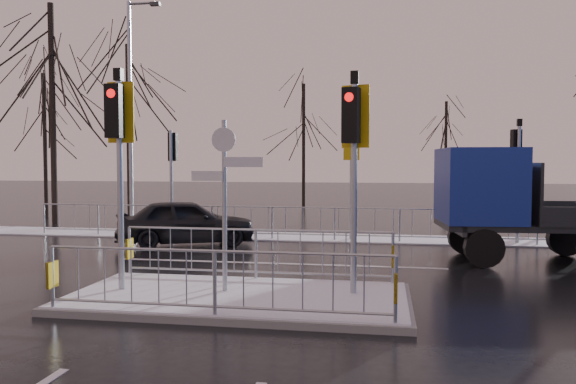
% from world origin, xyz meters
% --- Properties ---
extents(ground, '(120.00, 120.00, 0.00)m').
position_xyz_m(ground, '(0.00, 0.00, 0.00)').
color(ground, black).
rests_on(ground, ground).
extents(snow_verge, '(30.00, 2.00, 0.04)m').
position_xyz_m(snow_verge, '(0.00, 8.60, 0.02)').
color(snow_verge, white).
rests_on(snow_verge, ground).
extents(lane_markings, '(8.00, 11.38, 0.01)m').
position_xyz_m(lane_markings, '(0.00, -0.33, 0.00)').
color(lane_markings, silver).
rests_on(lane_markings, ground).
extents(traffic_island, '(6.00, 3.04, 4.15)m').
position_xyz_m(traffic_island, '(-0.01, 0.01, 0.39)').
color(traffic_island, slate).
rests_on(traffic_island, ground).
extents(far_kerb_fixtures, '(18.00, 0.65, 3.83)m').
position_xyz_m(far_kerb_fixtures, '(0.29, 8.09, 1.02)').
color(far_kerb_fixtures, '#9AA1A8').
rests_on(far_kerb_fixtures, ground).
extents(car_far_lane, '(4.38, 3.12, 1.39)m').
position_xyz_m(car_far_lane, '(-3.31, 6.43, 0.69)').
color(car_far_lane, black).
rests_on(car_far_lane, ground).
extents(flatbed_truck, '(6.23, 2.69, 2.82)m').
position_xyz_m(flatbed_truck, '(5.72, 5.19, 1.50)').
color(flatbed_truck, black).
rests_on(flatbed_truck, ground).
extents(tree_near_a, '(4.75, 4.75, 8.97)m').
position_xyz_m(tree_near_a, '(-10.50, 11.00, 6.11)').
color(tree_near_a, black).
rests_on(tree_near_a, ground).
extents(tree_near_b, '(4.00, 4.00, 7.55)m').
position_xyz_m(tree_near_b, '(-8.00, 12.50, 5.15)').
color(tree_near_b, black).
rests_on(tree_near_b, ground).
extents(tree_near_c, '(3.50, 3.50, 6.61)m').
position_xyz_m(tree_near_c, '(-12.50, 13.50, 4.50)').
color(tree_near_c, black).
rests_on(tree_near_c, ground).
extents(tree_far_a, '(3.75, 3.75, 7.08)m').
position_xyz_m(tree_far_a, '(-2.00, 22.00, 4.82)').
color(tree_far_a, black).
rests_on(tree_far_a, ground).
extents(tree_far_b, '(3.25, 3.25, 6.14)m').
position_xyz_m(tree_far_b, '(6.00, 24.00, 4.18)').
color(tree_far_b, black).
rests_on(tree_far_b, ground).
extents(street_lamp_left, '(1.25, 0.18, 8.20)m').
position_xyz_m(street_lamp_left, '(-6.43, 9.50, 4.49)').
color(street_lamp_left, '#9AA1A8').
rests_on(street_lamp_left, ground).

